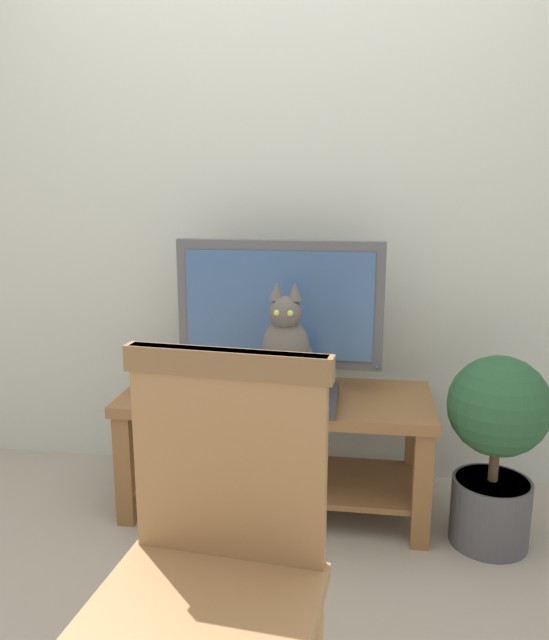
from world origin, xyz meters
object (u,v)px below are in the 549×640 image
at_px(media_box, 287,398).
at_px(book_stack, 163,380).
at_px(tv_stand, 276,429).
at_px(cat, 287,352).
at_px(tv, 280,311).
at_px(wooden_chair, 212,554).
at_px(potted_plant, 496,440).

bearing_deg(media_box, book_stack, 167.78).
relative_size(tv_stand, book_stack, 5.51).
relative_size(tv_stand, cat, 2.89).
bearing_deg(cat, book_stack, 166.29).
height_order(tv, cat, tv).
relative_size(tv, cat, 1.95).
relative_size(tv_stand, wooden_chair, 1.26).
bearing_deg(book_stack, tv_stand, -0.39).
bearing_deg(tv_stand, cat, -65.75).
xyz_separation_m(media_box, book_stack, (-0.54, 0.12, 0.01)).
bearing_deg(book_stack, cat, -13.71).
height_order(tv_stand, wooden_chair, wooden_chair).
bearing_deg(tv, cat, -75.42).
height_order(tv, potted_plant, tv).
xyz_separation_m(tv_stand, tv, (0.00, 0.09, 0.48)).
bearing_deg(wooden_chair, book_stack, 112.67).
xyz_separation_m(tv_stand, potted_plant, (0.85, -0.14, 0.07)).
distance_m(tv_stand, wooden_chair, 1.26).
distance_m(book_stack, potted_plant, 1.34).
distance_m(tv, cat, 0.26).
height_order(media_box, potted_plant, potted_plant).
bearing_deg(cat, media_box, 94.41).
xyz_separation_m(wooden_chair, book_stack, (-0.52, 1.24, -0.04)).
height_order(tv, book_stack, tv).
height_order(media_box, book_stack, book_stack).
bearing_deg(tv, media_box, -74.71).
relative_size(wooden_chair, potted_plant, 1.35).
relative_size(tv, book_stack, 3.72).
xyz_separation_m(tv, potted_plant, (0.85, -0.24, -0.42)).
height_order(tv_stand, tv, tv).
xyz_separation_m(tv_stand, wooden_chair, (0.04, -1.24, 0.22)).
bearing_deg(tv_stand, wooden_chair, -88.31).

